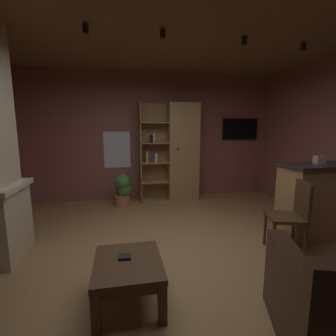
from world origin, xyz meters
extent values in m
cube|color=#A37A4C|center=(0.00, 0.00, -0.01)|extent=(5.63, 5.44, 0.02)
cube|color=#8E544C|center=(0.00, 2.75, 1.38)|extent=(5.75, 0.06, 2.76)
cube|color=brown|center=(0.00, 0.00, 2.77)|extent=(5.63, 5.44, 0.02)
cube|color=white|center=(-0.68, 2.72, 1.11)|extent=(0.57, 0.01, 0.79)
cube|color=#A87F51|center=(0.74, 2.47, 1.05)|extent=(0.66, 0.38, 2.11)
cube|color=#A87F51|center=(0.10, 2.65, 1.05)|extent=(0.61, 0.02, 2.11)
cube|color=#A87F51|center=(-0.19, 2.47, 1.05)|extent=(0.02, 0.38, 2.11)
sphere|color=black|center=(0.57, 2.27, 1.16)|extent=(0.04, 0.04, 0.04)
cube|color=#A87F51|center=(0.10, 2.47, 0.01)|extent=(0.61, 0.38, 0.02)
cube|color=#A87F51|center=(0.10, 2.47, 0.42)|extent=(0.61, 0.38, 0.02)
cube|color=#A87F51|center=(0.10, 2.47, 0.84)|extent=(0.61, 0.38, 0.02)
cube|color=#A87F51|center=(0.10, 2.47, 1.26)|extent=(0.61, 0.38, 0.02)
cube|color=#A87F51|center=(0.10, 2.47, 1.68)|extent=(0.61, 0.38, 0.02)
cube|color=beige|center=(0.12, 2.42, 0.95)|extent=(0.04, 0.23, 0.20)
cube|color=#2D4C8C|center=(-0.03, 2.42, 0.96)|extent=(0.04, 0.23, 0.22)
cube|color=gold|center=(-0.06, 2.42, 0.97)|extent=(0.05, 0.23, 0.23)
cube|color=black|center=(0.04, 2.42, 1.35)|extent=(0.04, 0.23, 0.16)
cube|color=beige|center=(0.07, 2.42, 1.37)|extent=(0.05, 0.23, 0.19)
sphere|color=beige|center=(0.11, 2.47, 0.89)|extent=(0.10, 0.10, 0.10)
cube|color=#A87F51|center=(2.36, 0.23, 0.51)|extent=(1.40, 0.52, 1.03)
cube|color=#2D2826|center=(2.36, 0.23, 1.05)|extent=(1.46, 0.58, 0.04)
cube|color=#BFB299|center=(2.17, 0.27, 1.12)|extent=(0.14, 0.14, 0.11)
cube|color=#382116|center=(0.58, -1.27, 0.34)|extent=(0.45, 0.90, 0.67)
cube|color=#4C331E|center=(-0.57, -0.65, 0.38)|extent=(0.59, 0.68, 0.05)
cube|color=#4C331E|center=(-0.57, -0.65, 0.31)|extent=(0.53, 0.61, 0.08)
cube|color=#4C331E|center=(-0.82, -0.95, 0.18)|extent=(0.07, 0.07, 0.35)
cube|color=#4C331E|center=(-0.31, -0.95, 0.18)|extent=(0.07, 0.07, 0.35)
cube|color=#4C331E|center=(-0.82, -0.35, 0.18)|extent=(0.07, 0.07, 0.35)
cube|color=#4C331E|center=(-0.31, -0.35, 0.18)|extent=(0.07, 0.07, 0.35)
cube|color=black|center=(-0.59, -0.59, 0.41)|extent=(0.12, 0.10, 0.02)
cube|color=#4C331E|center=(1.40, -0.11, 0.46)|extent=(0.53, 0.53, 0.04)
cube|color=#4C331E|center=(1.58, -0.16, 0.70)|extent=(0.16, 0.39, 0.44)
cylinder|color=#4C331E|center=(1.28, 0.12, 0.23)|extent=(0.04, 0.04, 0.46)
cylinder|color=#4C331E|center=(1.17, -0.22, 0.23)|extent=(0.04, 0.04, 0.46)
cylinder|color=#4C331E|center=(1.62, 0.01, 0.23)|extent=(0.04, 0.04, 0.46)
cylinder|color=#4C331E|center=(1.52, -0.33, 0.23)|extent=(0.04, 0.04, 0.46)
cylinder|color=#B77051|center=(-0.60, 2.19, 0.11)|extent=(0.31, 0.31, 0.22)
sphere|color=#3D7F3D|center=(-0.57, 2.23, 0.33)|extent=(0.30, 0.30, 0.30)
sphere|color=#3D7F3D|center=(-0.59, 2.19, 0.50)|extent=(0.31, 0.31, 0.31)
cube|color=black|center=(2.19, 2.69, 1.56)|extent=(0.87, 0.05, 0.49)
cube|color=black|center=(2.19, 2.67, 1.56)|extent=(0.83, 0.01, 0.45)
cylinder|color=black|center=(-0.96, 0.48, 2.69)|extent=(0.07, 0.07, 0.09)
cylinder|color=black|center=(-0.06, 0.44, 2.69)|extent=(0.07, 0.07, 0.09)
cylinder|color=black|center=(1.03, 0.46, 2.69)|extent=(0.07, 0.07, 0.09)
cylinder|color=black|center=(1.96, 0.52, 2.69)|extent=(0.07, 0.07, 0.09)
camera|label=1|loc=(-0.60, -2.63, 1.55)|focal=25.64mm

